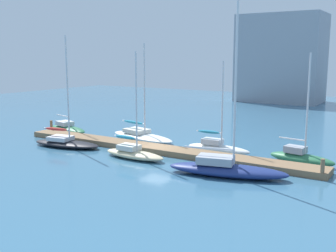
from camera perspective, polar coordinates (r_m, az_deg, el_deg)
name	(u,v)px	position (r m, az deg, el deg)	size (l,w,h in m)	color
ground_plane	(156,152)	(36.02, -1.69, -3.59)	(120.00, 120.00, 0.00)	#386684
dock_pier	(156,149)	(35.96, -1.70, -3.21)	(29.13, 2.16, 0.50)	#846647
dock_piling_near_end	(51,127)	(45.76, -15.95, -0.16)	(0.28, 0.28, 1.47)	#846647
dock_piling_far_end	(322,169)	(29.67, 20.72, -5.69)	(0.28, 0.28, 1.47)	#846647
sailboat_0	(67,128)	(46.24, -13.84, -0.23)	(6.22, 3.19, 10.04)	#2D7047
sailboat_1	(66,142)	(38.99, -14.08, -2.15)	(7.14, 3.35, 10.11)	black
sailboat_2	(141,135)	(41.12, -3.73, -1.27)	(8.34, 4.06, 9.51)	white
sailboat_3	(133,152)	(33.69, -4.84, -3.67)	(5.81, 2.04, 8.66)	beige
sailboat_4	(217,147)	(35.68, 6.90, -2.89)	(5.78, 1.58, 7.90)	white
sailboat_5	(226,168)	(28.96, 8.07, -5.76)	(8.67, 4.09, 13.44)	navy
sailboat_6	(301,157)	(33.57, 18.02, -4.08)	(5.37, 2.32, 8.56)	#2D7047
harbor_building_distant	(281,59)	(77.93, 15.46, 9.04)	(14.66, 9.22, 15.64)	#9399A3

